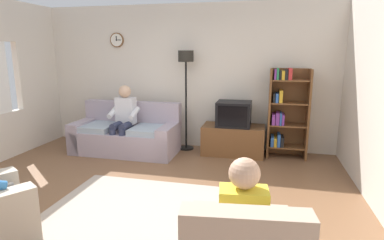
{
  "coord_description": "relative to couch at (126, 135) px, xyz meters",
  "views": [
    {
      "loc": [
        1.51,
        -3.32,
        1.83
      ],
      "look_at": [
        0.46,
        1.17,
        0.83
      ],
      "focal_mm": 29.71,
      "sensor_mm": 36.0,
      "label": 1
    }
  ],
  "objects": [
    {
      "name": "floor_lamp",
      "position": [
        1.04,
        0.41,
        1.14
      ],
      "size": [
        0.28,
        0.28,
        1.85
      ],
      "color": "black",
      "rests_on": "ground_plane"
    },
    {
      "name": "tv",
      "position": [
        1.94,
        0.29,
        0.43
      ],
      "size": [
        0.6,
        0.49,
        0.44
      ],
      "color": "black",
      "rests_on": "tv_stand"
    },
    {
      "name": "person_in_right_armchair",
      "position": [
        2.35,
        -3.09,
        0.29
      ],
      "size": [
        0.55,
        0.57,
        1.12
      ],
      "color": "yellow",
      "rests_on": "ground_plane"
    },
    {
      "name": "bookshelf",
      "position": [
        2.82,
        0.39,
        0.5
      ],
      "size": [
        0.68,
        0.36,
        1.56
      ],
      "color": "brown",
      "rests_on": "ground_plane"
    },
    {
      "name": "tv_stand",
      "position": [
        1.94,
        0.31,
        -0.05
      ],
      "size": [
        1.1,
        0.56,
        0.53
      ],
      "color": "brown",
      "rests_on": "ground_plane"
    },
    {
      "name": "couch",
      "position": [
        0.0,
        0.0,
        0.0
      ],
      "size": [
        1.91,
        0.9,
        0.9
      ],
      "color": "#A899A8",
      "rests_on": "ground_plane"
    },
    {
      "name": "area_rug",
      "position": [
        1.13,
        -2.06,
        -0.31
      ],
      "size": [
        2.2,
        1.7,
        0.01
      ],
      "primitive_type": "cube",
      "color": "#AD9E8E",
      "rests_on": "ground_plane"
    },
    {
      "name": "person_on_couch",
      "position": [
        0.01,
        -0.11,
        0.39
      ],
      "size": [
        0.51,
        0.54,
        1.24
      ],
      "color": "silver",
      "rests_on": "ground_plane"
    },
    {
      "name": "ground_plane",
      "position": [
        0.97,
        -1.94,
        -0.31
      ],
      "size": [
        12.0,
        12.0,
        0.0
      ],
      "primitive_type": "plane",
      "color": "brown"
    },
    {
      "name": "back_wall_assembly",
      "position": [
        0.96,
        0.72,
        1.04
      ],
      "size": [
        6.2,
        0.17,
        2.7
      ],
      "color": "silver",
      "rests_on": "ground_plane"
    }
  ]
}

